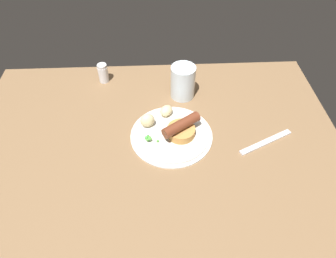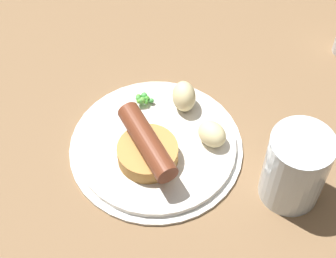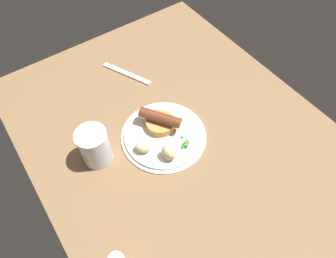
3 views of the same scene
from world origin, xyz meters
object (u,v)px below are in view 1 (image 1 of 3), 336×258
Objects in this scene: dinner_plate at (171,134)px; drinking_glass at (183,82)px; pea_pile at (149,138)px; potato_chunk_2 at (147,120)px; sausage_pudding at (181,129)px; salt_shaker at (103,73)px; fork at (265,141)px; potato_chunk_1 at (166,111)px.

drinking_glass reaches higher than dinner_plate.
pea_pile is 0.93× the size of potato_chunk_2.
salt_shaker is (-25.10, 28.10, -0.35)cm from sausage_pudding.
drinking_glass is (1.99, 19.08, 1.89)cm from sausage_pudding.
potato_chunk_2 is at bearing 94.49° from pea_pile.
salt_shaker is at bearing -82.44° from sausage_pudding.
pea_pile is at bearing 153.30° from fork.
pea_pile is (-9.19, -2.04, -1.27)cm from sausage_pudding.
pea_pile is at bearing -21.69° from sausage_pudding.
salt_shaker reaches higher than potato_chunk_1.
potato_chunk_1 reaches higher than pea_pile.
drinking_glass is (11.65, 15.17, 1.99)cm from potato_chunk_2.
fork is at bearing -21.58° from potato_chunk_1.
fork is at bearing 139.03° from sausage_pudding.
dinner_plate is 5.83× the size of pea_pile.
salt_shaker is at bearing 129.30° from dinner_plate.
sausage_pudding is at bearing -15.48° from dinner_plate.
salt_shaker is (-49.62, 31.01, 3.07)cm from fork.
sausage_pudding is 2.71× the size of potato_chunk_1.
drinking_glass reaches higher than sausage_pudding.
drinking_glass is at bearing 52.49° from potato_chunk_2.
potato_chunk_2 is 28.70cm from salt_shaker.
dinner_plate is 8.22cm from potato_chunk_2.
pea_pile is at bearing -117.90° from drinking_glass.
potato_chunk_2 is 19.23cm from drinking_glass.
fork is at bearing -44.30° from drinking_glass.
potato_chunk_2 is 35.01cm from fork.
sausage_pudding is (2.71, -0.75, 3.15)cm from dinner_plate.
pea_pile is 6.08cm from potato_chunk_2.
potato_chunk_2 is 0.65× the size of salt_shaker.
pea_pile is 0.61× the size of salt_shaker.
dinner_plate is at bearing -104.37° from drinking_glass.
salt_shaker reaches higher than dinner_plate.
fork is 31.93cm from drinking_glass.
potato_chunk_1 reaches higher than fork.
drinking_glass is (11.18, 21.12, 3.16)cm from pea_pile.
sausage_pudding is 24.93cm from fork.
potato_chunk_1 is (-3.91, 8.33, -0.65)cm from sausage_pudding.
dinner_plate is 35.46cm from salt_shaker.
sausage_pudding reaches higher than dinner_plate.
sausage_pudding reaches higher than potato_chunk_2.
sausage_pudding is at bearing -22.01° from potato_chunk_2.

